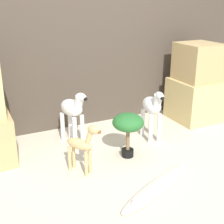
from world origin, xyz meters
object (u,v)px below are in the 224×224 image
object	(u,v)px
zebra_left	(73,111)
surfboard	(157,187)
zebra_right	(152,108)
giraffe_figurine	(82,145)
potted_palm_front	(128,125)

from	to	relation	value
zebra_left	surfboard	size ratio (longest dim) A/B	0.63
zebra_right	surfboard	xyz separation A→B (m)	(-0.52, -0.91, -0.38)
giraffe_figurine	zebra_left	bearing A→B (deg)	77.68
zebra_right	giraffe_figurine	distance (m)	1.09
zebra_left	zebra_right	bearing A→B (deg)	-20.91
zebra_left	surfboard	bearing A→B (deg)	-74.23
zebra_left	potted_palm_front	size ratio (longest dim) A/B	1.31
giraffe_figurine	surfboard	size ratio (longest dim) A/B	0.53
zebra_right	giraffe_figurine	xyz separation A→B (m)	(-1.02, -0.37, -0.09)
zebra_right	giraffe_figurine	world-z (taller)	zebra_right
surfboard	potted_palm_front	bearing A→B (deg)	85.36
zebra_left	giraffe_figurine	size ratio (longest dim) A/B	1.20
zebra_right	zebra_left	bearing A→B (deg)	159.09
surfboard	zebra_right	bearing A→B (deg)	60.41
giraffe_figurine	zebra_right	bearing A→B (deg)	19.68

